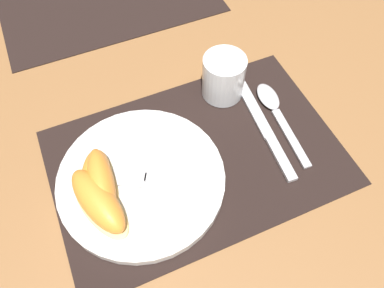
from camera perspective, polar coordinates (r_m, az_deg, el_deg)
ground_plane at (r=0.61m, az=0.74°, el=-2.08°), size 3.00×3.00×0.00m
placemat at (r=0.61m, az=0.74°, el=-1.99°), size 0.47×0.31×0.00m
plate at (r=0.59m, az=-7.72°, el=-5.35°), size 0.26×0.26×0.02m
juice_glass at (r=0.67m, az=4.79°, el=9.88°), size 0.07×0.07×0.08m
knife at (r=0.65m, az=11.18°, el=2.07°), size 0.04×0.21×0.01m
spoon at (r=0.68m, az=12.37°, el=5.53°), size 0.04×0.18×0.01m
fork at (r=0.57m, az=-6.45°, el=-5.16°), size 0.18×0.11×0.00m
citrus_wedge_0 at (r=0.58m, az=-14.32°, el=-4.93°), size 0.07×0.10×0.04m
citrus_wedge_1 at (r=0.56m, az=-13.58°, el=-5.87°), size 0.05×0.12×0.05m
citrus_wedge_2 at (r=0.55m, az=-14.08°, el=-8.51°), size 0.08×0.13×0.05m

